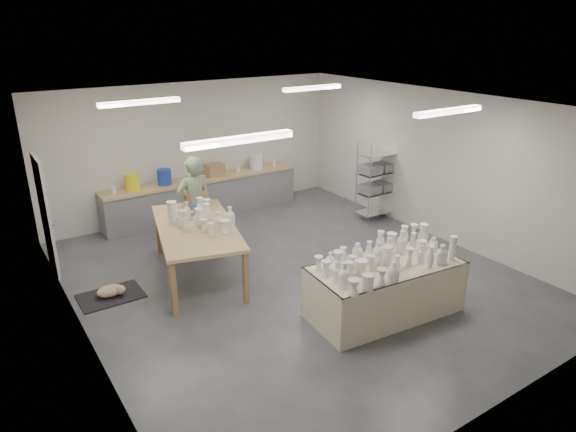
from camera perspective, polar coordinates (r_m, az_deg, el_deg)
room at (r=8.38m, az=-0.19°, el=5.87°), size 8.00×8.02×3.00m
back_counter at (r=11.91m, az=-9.36°, el=2.27°), size 4.60×0.60×1.24m
wire_shelf at (r=11.68m, az=9.88°, el=4.09°), size 0.88×0.48×1.80m
drying_table at (r=7.98m, az=10.64°, el=-7.65°), size 2.41×1.31×1.19m
work_table at (r=9.00m, az=-10.03°, el=-0.77°), size 1.87×2.77×1.32m
rug at (r=8.98m, az=-19.08°, el=-8.40°), size 1.00×0.70×0.02m
cat at (r=8.92m, az=-19.01°, el=-7.83°), size 0.51×0.44×0.18m
potter at (r=9.90m, az=-10.33°, el=1.21°), size 0.70×0.47×1.91m
red_stool at (r=10.38m, az=-10.69°, el=-1.99°), size 0.33×0.33×0.29m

